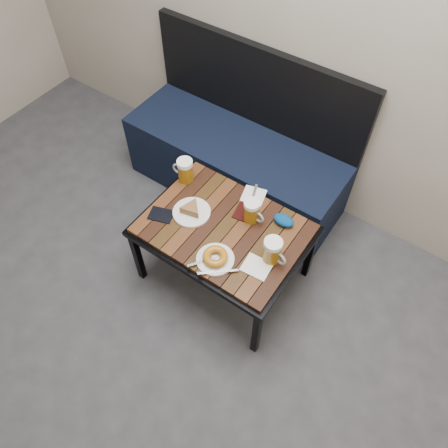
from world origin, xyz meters
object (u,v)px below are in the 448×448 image
Objects in this scene: plate_pie at (192,210)px; passport_burgundy at (245,211)px; beer_mug_right at (273,251)px; cafe_table at (224,232)px; passport_navy at (161,215)px; beer_mug_centre at (252,211)px; knit_pouch at (284,220)px; bench at (237,159)px; plate_bagel at (215,258)px; beer_mug_left at (185,170)px.

plate_pie is 0.28m from passport_burgundy.
beer_mug_right is 0.72× the size of plate_pie.
passport_navy reaches higher than cafe_table.
passport_navy is (-0.31, -0.12, 0.05)m from cafe_table.
beer_mug_right is (0.21, -0.15, 0.01)m from beer_mug_centre.
passport_navy is (-0.40, -0.24, -0.06)m from beer_mug_centre.
passport_burgundy is at bearing -166.80° from knit_pouch.
passport_navy is 0.63m from knit_pouch.
knit_pouch is (0.23, 0.19, 0.07)m from cafe_table.
bench is 0.92m from plate_bagel.
plate_pie is 0.31m from plate_bagel.
plate_bagel reaches higher than passport_navy.
beer_mug_left is 1.26× the size of knit_pouch.
beer_mug_left is at bearing -175.93° from knit_pouch.
cafe_table is at bearing 112.62° from plate_bagel.
knit_pouch is at bearing 3.15° from passport_burgundy.
beer_mug_centre is 0.31m from plate_bagel.
beer_mug_right reaches higher than plate_pie.
cafe_table is at bearing 151.46° from beer_mug_left.
plate_bagel is 1.66× the size of passport_burgundy.
plate_bagel is at bearing -85.18° from beer_mug_centre.
beer_mug_centre is (0.41, -0.49, 0.27)m from bench.
passport_navy and passport_burgundy have the same top height.
knit_pouch reaches higher than passport_burgundy.
passport_burgundy is at bearing -52.63° from bench.
plate_pie is at bearing -78.34° from bench.
plate_bagel is (-0.01, -0.31, -0.05)m from beer_mug_centre.
passport_burgundy is (0.39, -0.00, -0.07)m from beer_mug_left.
plate_bagel is (-0.22, -0.16, -0.05)m from beer_mug_right.
passport_burgundy is at bearing 157.72° from beer_mug_right.
beer_mug_centre is (0.09, 0.12, 0.11)m from cafe_table.
beer_mug_left reaches higher than knit_pouch.
plate_pie reaches higher than plate_bagel.
plate_pie is at bearing -153.00° from passport_burgundy.
passport_burgundy is at bearing 77.72° from cafe_table.
bench is 1.67× the size of cafe_table.
beer_mug_centre is at bearing -153.98° from knit_pouch.
bench is at bearing 117.32° from passport_burgundy.
plate_pie is 0.89× the size of plate_bagel.
beer_mug_right is 1.30× the size of knit_pouch.
plate_bagel is 1.80× the size of passport_navy.
passport_burgundy is (-0.05, 0.33, -0.02)m from plate_bagel.
plate_bagel is at bearing -67.38° from cafe_table.
plate_pie is at bearing 129.23° from beer_mug_left.
beer_mug_right reaches higher than beer_mug_left.
beer_mug_right is (0.30, -0.03, 0.12)m from cafe_table.
beer_mug_right is at bearing -74.13° from knit_pouch.
beer_mug_left is at bearing 175.95° from beer_mug_right.
cafe_table is 4.25× the size of plate_pie.
beer_mug_centre is 0.26m from beer_mug_right.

